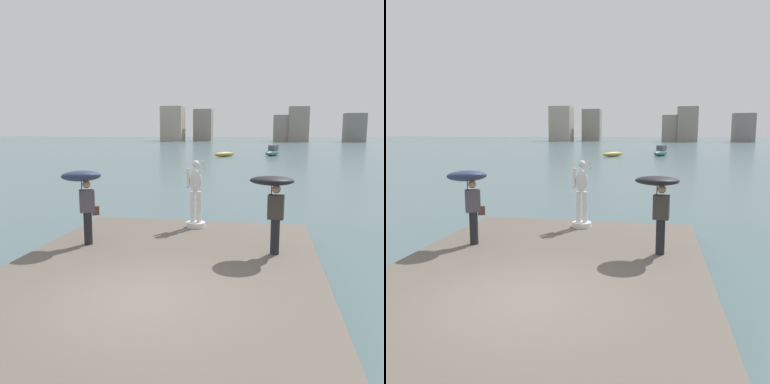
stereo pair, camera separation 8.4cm
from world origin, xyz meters
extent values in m
plane|color=#4C666B|center=(0.00, 40.00, 0.00)|extent=(400.00, 400.00, 0.00)
cube|color=#60564C|center=(0.00, 1.80, 0.20)|extent=(7.08, 9.59, 0.40)
cylinder|color=silver|center=(0.08, 5.67, 0.48)|extent=(0.60, 0.60, 0.16)
cylinder|color=silver|center=(-0.02, 5.67, 1.05)|extent=(0.15, 0.15, 0.98)
cylinder|color=silver|center=(0.18, 5.67, 1.05)|extent=(0.15, 0.15, 0.98)
ellipsoid|color=silver|center=(0.08, 5.67, 1.88)|extent=(0.38, 0.26, 0.68)
sphere|color=silver|center=(0.08, 5.67, 2.40)|extent=(0.24, 0.24, 0.24)
cylinder|color=silver|center=(-0.16, 5.67, 1.95)|extent=(0.10, 0.10, 0.62)
cylinder|color=silver|center=(0.30, 5.94, 2.35)|extent=(0.10, 0.59, 0.40)
cylinder|color=black|center=(-2.41, 3.19, 0.84)|extent=(0.22, 0.22, 0.88)
cube|color=#47424C|center=(-2.41, 3.19, 1.58)|extent=(0.45, 0.40, 0.60)
sphere|color=#A87A5B|center=(-2.41, 3.19, 2.02)|extent=(0.21, 0.21, 0.21)
cylinder|color=#262626|center=(-2.54, 3.17, 1.90)|extent=(0.02, 0.02, 0.54)
ellipsoid|color=navy|center=(-2.54, 3.17, 2.25)|extent=(1.41, 1.42, 0.40)
cube|color=#513323|center=(-2.23, 3.32, 1.30)|extent=(0.21, 0.18, 0.24)
cylinder|color=black|center=(2.50, 3.21, 0.84)|extent=(0.22, 0.22, 0.88)
cube|color=#38332D|center=(2.50, 3.21, 1.58)|extent=(0.41, 0.29, 0.60)
sphere|color=#A87A5B|center=(2.50, 3.21, 2.02)|extent=(0.21, 0.21, 0.21)
cylinder|color=#262626|center=(2.38, 3.26, 1.90)|extent=(0.02, 0.02, 0.53)
ellipsoid|color=black|center=(2.38, 3.26, 2.22)|extent=(1.22, 1.23, 0.29)
ellipsoid|color=#B2993D|center=(-3.44, 48.31, 0.32)|extent=(3.04, 3.32, 0.64)
ellipsoid|color=#336B5B|center=(2.97, 51.38, 0.39)|extent=(2.68, 4.99, 0.77)
cube|color=#4C4C51|center=(3.08, 51.72, 1.09)|extent=(1.45, 2.11, 0.72)
cube|color=#A89989|center=(-29.77, 130.11, 5.86)|extent=(7.21, 7.35, 11.73)
cube|color=gray|center=(-20.25, 136.71, 5.52)|extent=(6.33, 5.85, 11.03)
cube|color=gray|center=(6.86, 130.31, 4.30)|extent=(5.68, 4.65, 8.59)
cube|color=gray|center=(11.98, 129.87, 5.61)|extent=(6.28, 5.53, 11.22)
cube|color=gray|center=(29.52, 131.65, 4.52)|extent=(6.45, 5.46, 9.05)
camera|label=1|loc=(2.25, -6.69, 3.41)|focal=37.89mm
camera|label=2|loc=(2.34, -6.67, 3.41)|focal=37.89mm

